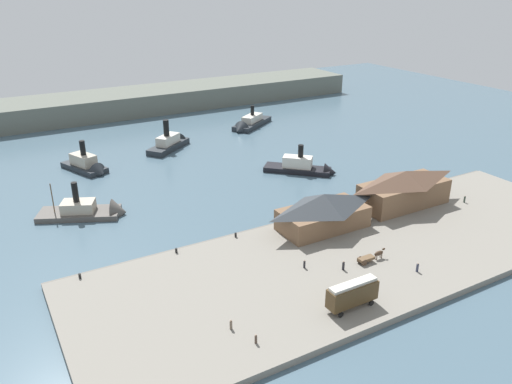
% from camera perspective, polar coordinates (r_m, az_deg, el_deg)
% --- Properties ---
extents(ground_plane, '(320.00, 320.00, 0.00)m').
position_cam_1_polar(ground_plane, '(114.17, 4.94, -2.34)').
color(ground_plane, '#476070').
extents(quay_promenade, '(110.00, 36.00, 1.20)m').
position_cam_1_polar(quay_promenade, '(98.71, 12.20, -6.71)').
color(quay_promenade, gray).
rests_on(quay_promenade, ground).
extents(seawall_edge, '(110.00, 0.80, 1.00)m').
position_cam_1_polar(seawall_edge, '(111.32, 5.99, -2.79)').
color(seawall_edge, '#666159').
rests_on(seawall_edge, ground).
extents(ferry_shed_central_terminal, '(18.35, 9.43, 7.51)m').
position_cam_1_polar(ferry_shed_central_terminal, '(103.72, 7.57, -2.11)').
color(ferry_shed_central_terminal, brown).
rests_on(ferry_shed_central_terminal, quay_promenade).
extents(ferry_shed_east_terminal, '(20.99, 8.96, 8.18)m').
position_cam_1_polar(ferry_shed_east_terminal, '(117.79, 16.29, 0.44)').
color(ferry_shed_east_terminal, brown).
rests_on(ferry_shed_east_terminal, quay_promenade).
extents(street_tram, '(8.59, 2.53, 4.52)m').
position_cam_1_polar(street_tram, '(80.90, 10.78, -11.10)').
color(street_tram, '#4C381E').
rests_on(street_tram, quay_promenade).
extents(horse_cart, '(5.96, 1.47, 1.87)m').
position_cam_1_polar(horse_cart, '(94.60, 12.77, -7.09)').
color(horse_cart, brown).
rests_on(horse_cart, quay_promenade).
extents(pedestrian_near_cart, '(0.44, 0.44, 1.77)m').
position_cam_1_polar(pedestrian_near_cart, '(91.13, 9.78, -8.16)').
color(pedestrian_near_cart, '#232328').
rests_on(pedestrian_near_cart, quay_promenade).
extents(pedestrian_near_west_shed, '(0.40, 0.40, 1.61)m').
position_cam_1_polar(pedestrian_near_west_shed, '(76.46, -2.83, -14.66)').
color(pedestrian_near_west_shed, '#6B5B4C').
rests_on(pedestrian_near_west_shed, quay_promenade).
extents(pedestrian_standing_center, '(0.37, 0.37, 1.50)m').
position_cam_1_polar(pedestrian_standing_center, '(73.93, -0.01, -16.19)').
color(pedestrian_standing_center, '#4C3D33').
rests_on(pedestrian_standing_center, quay_promenade).
extents(pedestrian_at_waters_edge, '(0.41, 0.41, 1.66)m').
position_cam_1_polar(pedestrian_at_waters_edge, '(125.16, 22.38, -0.76)').
color(pedestrian_at_waters_edge, '#3D4C42').
rests_on(pedestrian_at_waters_edge, quay_promenade).
extents(pedestrian_by_tram, '(0.39, 0.39, 1.56)m').
position_cam_1_polar(pedestrian_by_tram, '(90.85, 5.45, -8.07)').
color(pedestrian_by_tram, '#232328').
rests_on(pedestrian_by_tram, quay_promenade).
extents(pedestrian_walking_east, '(0.43, 0.43, 1.74)m').
position_cam_1_polar(pedestrian_walking_east, '(93.64, 17.67, -8.09)').
color(pedestrian_walking_east, '#33384C').
rests_on(pedestrian_walking_east, quay_promenade).
extents(mooring_post_west, '(0.44, 0.44, 0.90)m').
position_cam_1_polar(mooring_post_west, '(100.76, -2.30, -4.84)').
color(mooring_post_west, black).
rests_on(mooring_post_west, quay_promenade).
extents(mooring_post_center_west, '(0.44, 0.44, 0.90)m').
position_cam_1_polar(mooring_post_center_west, '(92.71, -19.18, -8.89)').
color(mooring_post_center_west, black).
rests_on(mooring_post_center_west, quay_promenade).
extents(mooring_post_center_east, '(0.44, 0.44, 0.90)m').
position_cam_1_polar(mooring_post_center_east, '(96.37, -8.94, -6.51)').
color(mooring_post_center_east, black).
rests_on(mooring_post_center_east, quay_promenade).
extents(ferry_outer_harbor, '(17.47, 17.02, 9.38)m').
position_cam_1_polar(ferry_outer_harbor, '(137.38, 5.58, 2.74)').
color(ferry_outer_harbor, black).
rests_on(ferry_outer_harbor, ground).
extents(ferry_mid_harbor, '(17.27, 14.85, 10.90)m').
position_cam_1_polar(ferry_mid_harbor, '(159.47, -9.49, 5.51)').
color(ferry_mid_harbor, '#23282D').
rests_on(ferry_mid_harbor, ground).
extents(ferry_approaching_west, '(10.79, 16.29, 10.32)m').
position_cam_1_polar(ferry_approaching_west, '(144.86, -18.38, 2.80)').
color(ferry_approaching_west, '#23282D').
rests_on(ferry_approaching_west, ground).
extents(ferry_moored_west, '(20.61, 16.63, 9.31)m').
position_cam_1_polar(ferry_moored_west, '(179.38, -0.81, 7.63)').
color(ferry_moored_west, '#23282D').
rests_on(ferry_moored_west, ground).
extents(ferry_near_quay, '(19.86, 13.81, 10.45)m').
position_cam_1_polar(ferry_near_quay, '(117.60, -17.85, -2.06)').
color(ferry_near_quay, '#514C47').
rests_on(ferry_near_quay, ground).
extents(far_headland, '(180.00, 24.00, 8.00)m').
position_cam_1_polar(far_headland, '(208.22, -12.59, 10.01)').
color(far_headland, '#60665B').
rests_on(far_headland, ground).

